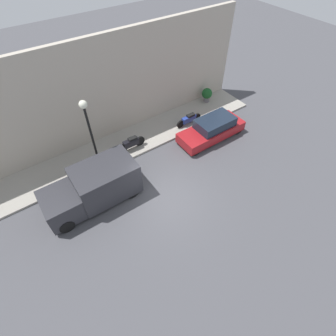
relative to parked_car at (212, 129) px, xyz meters
name	(u,v)px	position (x,y,z in m)	size (l,w,h in m)	color
ground_plane	(166,198)	(-2.33, 5.10, -0.65)	(60.00, 60.00, 0.00)	#47474C
sidewalk	(123,145)	(2.48, 5.10, -0.59)	(2.65, 19.00, 0.13)	gray
building_facade	(103,92)	(3.96, 5.10, 2.43)	(0.30, 19.00, 6.16)	#B2A899
parked_car	(212,129)	(0.00, 0.00, 0.00)	(1.63, 4.38, 1.37)	maroon
delivery_van	(93,187)	(-0.39, 8.13, 0.37)	(1.99, 4.65, 2.01)	#2D2D33
motorcycle_blue	(189,119)	(1.80, 0.43, -0.14)	(0.30, 1.92, 0.69)	navy
motorcycle_black	(131,143)	(1.82, 4.79, -0.08)	(0.30, 1.83, 0.82)	black
streetlamp	(88,123)	(1.43, 7.05, 2.64)	(0.40, 0.40, 4.42)	black
potted_plant	(207,94)	(3.19, -2.28, 0.07)	(0.75, 0.75, 1.03)	slate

